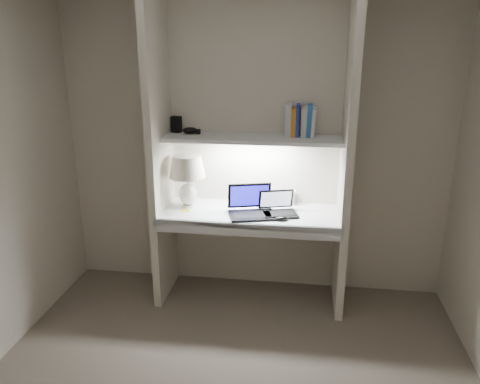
% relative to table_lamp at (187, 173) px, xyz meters
% --- Properties ---
extents(back_wall, '(3.20, 0.01, 2.50)m').
position_rel_table_lamp_xyz_m(back_wall, '(0.53, 0.22, 0.19)').
color(back_wall, beige).
rests_on(back_wall, floor).
extents(alcove_panel_left, '(0.06, 0.55, 2.50)m').
position_rel_table_lamp_xyz_m(alcove_panel_left, '(-0.20, -0.05, 0.19)').
color(alcove_panel_left, beige).
rests_on(alcove_panel_left, floor).
extents(alcove_panel_right, '(0.06, 0.55, 2.50)m').
position_rel_table_lamp_xyz_m(alcove_panel_right, '(1.26, -0.05, 0.19)').
color(alcove_panel_right, beige).
rests_on(alcove_panel_right, floor).
extents(desk, '(1.40, 0.55, 0.04)m').
position_rel_table_lamp_xyz_m(desk, '(0.53, -0.05, -0.31)').
color(desk, white).
rests_on(desk, alcove_panel_left).
extents(desk_apron, '(1.46, 0.03, 0.10)m').
position_rel_table_lamp_xyz_m(desk_apron, '(0.53, -0.31, -0.34)').
color(desk_apron, silver).
rests_on(desk_apron, desk).
extents(shelf, '(1.40, 0.36, 0.03)m').
position_rel_table_lamp_xyz_m(shelf, '(0.53, 0.04, 0.29)').
color(shelf, silver).
rests_on(shelf, back_wall).
extents(strip_light, '(0.60, 0.04, 0.02)m').
position_rel_table_lamp_xyz_m(strip_light, '(0.53, 0.04, 0.26)').
color(strip_light, white).
rests_on(strip_light, shelf).
extents(table_lamp, '(0.30, 0.30, 0.43)m').
position_rel_table_lamp_xyz_m(table_lamp, '(0.00, 0.00, 0.00)').
color(table_lamp, white).
rests_on(table_lamp, desk).
extents(laptop_main, '(0.41, 0.38, 0.23)m').
position_rel_table_lamp_xyz_m(laptop_main, '(0.53, -0.11, -0.24)').
color(laptop_main, black).
rests_on(laptop_main, desk).
extents(laptop_netbook, '(0.34, 0.32, 0.18)m').
position_rel_table_lamp_xyz_m(laptop_netbook, '(0.75, -0.07, -0.25)').
color(laptop_netbook, black).
rests_on(laptop_netbook, desk).
extents(speaker, '(0.09, 0.06, 0.12)m').
position_rel_table_lamp_xyz_m(speaker, '(0.83, 0.17, -0.23)').
color(speaker, silver).
rests_on(speaker, desk).
extents(mouse, '(0.11, 0.09, 0.03)m').
position_rel_table_lamp_xyz_m(mouse, '(0.79, -0.21, -0.28)').
color(mouse, black).
rests_on(mouse, desk).
extents(cable_coil, '(0.14, 0.14, 0.01)m').
position_rel_table_lamp_xyz_m(cable_coil, '(0.67, -0.04, -0.29)').
color(cable_coil, black).
rests_on(cable_coil, desk).
extents(sticky_note, '(0.09, 0.09, 0.00)m').
position_rel_table_lamp_xyz_m(sticky_note, '(-0.00, -0.10, -0.29)').
color(sticky_note, gold).
rests_on(sticky_note, desk).
extents(book_row, '(0.24, 0.17, 0.25)m').
position_rel_table_lamp_xyz_m(book_row, '(0.89, 0.13, 0.42)').
color(book_row, silver).
rests_on(book_row, shelf).
extents(shelf_box, '(0.09, 0.08, 0.13)m').
position_rel_table_lamp_xyz_m(shelf_box, '(-0.11, 0.14, 0.37)').
color(shelf_box, black).
rests_on(shelf_box, shelf).
extents(shelf_gadget, '(0.13, 0.10, 0.05)m').
position_rel_table_lamp_xyz_m(shelf_gadget, '(0.01, 0.09, 0.33)').
color(shelf_gadget, black).
rests_on(shelf_gadget, shelf).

